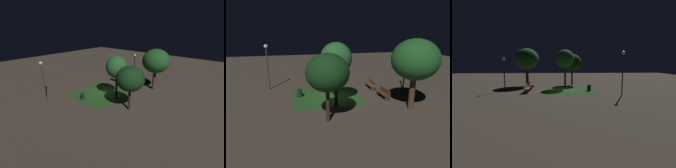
{
  "view_description": "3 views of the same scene",
  "coord_description": "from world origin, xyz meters",
  "views": [
    {
      "loc": [
        -12.51,
        13.15,
        8.12
      ],
      "look_at": [
        -0.65,
        -0.71,
        1.08
      ],
      "focal_mm": 24.88,
      "sensor_mm": 36.0,
      "label": 1
    },
    {
      "loc": [
        -16.91,
        3.73,
        6.01
      ],
      "look_at": [
        -0.03,
        -0.34,
        1.15
      ],
      "focal_mm": 32.34,
      "sensor_mm": 36.0,
      "label": 2
    },
    {
      "loc": [
        20.38,
        -0.7,
        3.46
      ],
      "look_at": [
        0.73,
        0.08,
        0.83
      ],
      "focal_mm": 27.18,
      "sensor_mm": 36.0,
      "label": 3
    }
  ],
  "objects": [
    {
      "name": "ground_plane",
      "position": [
        0.0,
        0.0,
        0.0
      ],
      "size": [
        60.0,
        60.0,
        0.0
      ],
      "primitive_type": "plane",
      "color": "#473D33"
    },
    {
      "name": "grass_lawn",
      "position": [
        0.19,
        0.62,
        0.01
      ],
      "size": [
        5.64,
        6.12,
        0.01
      ],
      "primitive_type": "cube",
      "color": "#23511E",
      "rests_on": "ground"
    },
    {
      "name": "bench_near_trees",
      "position": [
        -1.46,
        -4.12,
        0.48
      ],
      "size": [
        1.81,
        0.53,
        0.88
      ],
      "color": "#512D19",
      "rests_on": "ground"
    },
    {
      "name": "bench_path_side",
      "position": [
        1.46,
        -4.12,
        0.48
      ],
      "size": [
        1.82,
        0.54,
        0.88
      ],
      "color": "brown",
      "rests_on": "ground"
    },
    {
      "name": "tree_right_canopy",
      "position": [
        -4.21,
        -5.05,
        3.76
      ],
      "size": [
        3.41,
        3.41,
        5.3
      ],
      "color": "#423021",
      "rests_on": "ground"
    },
    {
      "name": "tree_back_right",
      "position": [
        -2.21,
        0.34,
        3.74
      ],
      "size": [
        2.4,
        2.4,
        5.0
      ],
      "color": "#2D2116",
      "rests_on": "ground"
    },
    {
      "name": "tree_left_canopy",
      "position": [
        -4.8,
        1.48,
        3.28
      ],
      "size": [
        2.79,
        2.79,
        4.53
      ],
      "color": "#2D2116",
      "rests_on": "ground"
    },
    {
      "name": "lamp_post_plaza_east",
      "position": [
        0.11,
        -6.97,
        2.71
      ],
      "size": [
        0.36,
        0.36,
        3.9
      ],
      "color": "black",
      "rests_on": "ground"
    },
    {
      "name": "lamp_post_plaza_west",
      "position": [
        3.61,
        5.88,
        3.05
      ],
      "size": [
        0.36,
        0.36,
        4.48
      ],
      "color": "#333338",
      "rests_on": "ground"
    },
    {
      "name": "trash_bin",
      "position": [
        0.6,
        3.07,
        0.36
      ],
      "size": [
        0.46,
        0.46,
        0.72
      ],
      "primitive_type": "cylinder",
      "color": "black",
      "rests_on": "ground"
    }
  ]
}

